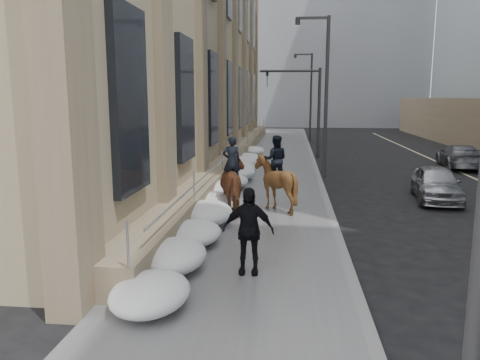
{
  "coord_description": "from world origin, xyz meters",
  "views": [
    {
      "loc": [
        1.22,
        -10.12,
        4.09
      ],
      "look_at": [
        -0.26,
        3.22,
        1.7
      ],
      "focal_mm": 35.0,
      "sensor_mm": 36.0,
      "label": 1
    }
  ],
  "objects_px": {
    "mounted_horse_right": "(275,179)",
    "car_grey": "(459,156)",
    "pedestrian": "(248,231)",
    "mounted_horse_left": "(236,183)",
    "car_silver": "(436,183)"
  },
  "relations": [
    {
      "from": "mounted_horse_right",
      "to": "pedestrian",
      "type": "bearing_deg",
      "value": 85.9
    },
    {
      "from": "mounted_horse_right",
      "to": "pedestrian",
      "type": "relative_size",
      "value": 1.33
    },
    {
      "from": "mounted_horse_left",
      "to": "car_silver",
      "type": "xyz_separation_m",
      "value": [
        7.62,
        3.47,
        -0.48
      ]
    },
    {
      "from": "mounted_horse_left",
      "to": "pedestrian",
      "type": "bearing_deg",
      "value": 80.79
    },
    {
      "from": "car_silver",
      "to": "car_grey",
      "type": "bearing_deg",
      "value": 73.95
    },
    {
      "from": "mounted_horse_left",
      "to": "car_grey",
      "type": "bearing_deg",
      "value": -151.14
    },
    {
      "from": "car_silver",
      "to": "car_grey",
      "type": "relative_size",
      "value": 0.87
    },
    {
      "from": "mounted_horse_right",
      "to": "car_silver",
      "type": "height_order",
      "value": "mounted_horse_right"
    },
    {
      "from": "mounted_horse_left",
      "to": "pedestrian",
      "type": "height_order",
      "value": "mounted_horse_left"
    },
    {
      "from": "mounted_horse_right",
      "to": "car_grey",
      "type": "xyz_separation_m",
      "value": [
        10.29,
        11.99,
        -0.53
      ]
    },
    {
      "from": "mounted_horse_right",
      "to": "pedestrian",
      "type": "distance_m",
      "value": 6.18
    },
    {
      "from": "mounted_horse_left",
      "to": "car_grey",
      "type": "relative_size",
      "value": 0.56
    },
    {
      "from": "mounted_horse_right",
      "to": "car_silver",
      "type": "bearing_deg",
      "value": -156.88
    },
    {
      "from": "mounted_horse_left",
      "to": "car_silver",
      "type": "relative_size",
      "value": 0.65
    },
    {
      "from": "car_silver",
      "to": "car_grey",
      "type": "height_order",
      "value": "car_silver"
    }
  ]
}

